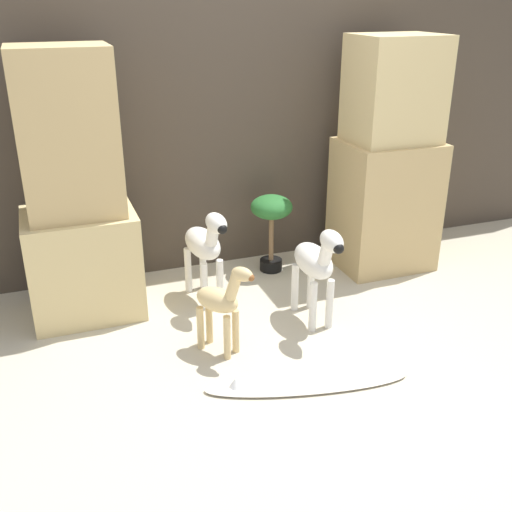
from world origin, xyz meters
TOP-DOWN VIEW (x-y plane):
  - ground_plane at (0.00, 0.00)m, footprint 14.00×14.00m
  - wall_back at (0.00, 1.30)m, footprint 6.40×0.08m
  - rock_pillar_left at (-1.04, 0.83)m, footprint 0.64×0.52m
  - rock_pillar_right at (1.04, 0.83)m, footprint 0.64×0.52m
  - zebra_right at (0.22, 0.22)m, footprint 0.18×0.53m
  - zebra_left at (-0.31, 0.70)m, footprint 0.23×0.53m
  - giraffe_figurine at (-0.40, 0.09)m, footprint 0.29×0.35m
  - potted_palm_front at (0.25, 1.00)m, footprint 0.29×0.29m
  - surfboard at (-0.10, -0.35)m, footprint 1.07×0.43m

SIDE VIEW (x-z plane):
  - ground_plane at x=0.00m, z-range 0.00..0.00m
  - surfboard at x=-0.10m, z-range -0.02..0.05m
  - giraffe_figurine at x=-0.40m, z-range 0.03..0.58m
  - zebra_right at x=0.22m, z-range 0.07..0.72m
  - zebra_left at x=-0.31m, z-range 0.07..0.72m
  - potted_palm_front at x=0.25m, z-range 0.14..0.69m
  - rock_pillar_left at x=-1.04m, z-range -0.08..1.50m
  - rock_pillar_right at x=1.04m, z-range -0.05..1.54m
  - wall_back at x=0.00m, z-range 0.00..2.20m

